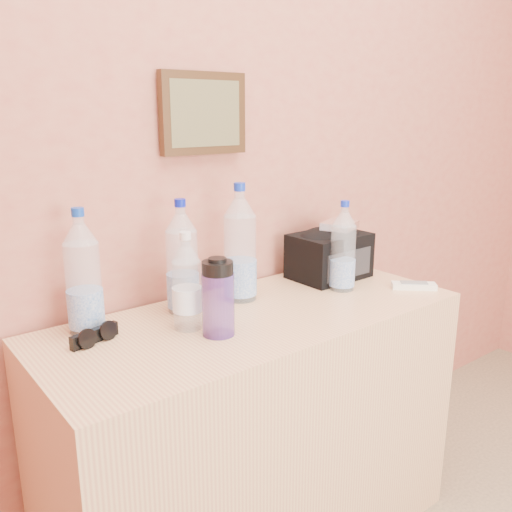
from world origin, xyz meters
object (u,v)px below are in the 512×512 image
at_px(pet_large_d, 343,251).
at_px(nalgene_bottle, 218,297).
at_px(sunglasses, 94,336).
at_px(pet_small, 187,287).
at_px(ac_remote, 414,286).
at_px(pet_large_a, 83,278).
at_px(pet_large_c, 182,263).
at_px(pet_large_b, 240,249).
at_px(toiletry_bag, 329,253).
at_px(foil_packet, 340,225).
at_px(dresser, 256,433).

distance_m(pet_large_d, nalgene_bottle, 0.56).
bearing_deg(pet_large_d, sunglasses, 173.69).
height_order(pet_small, ac_remote, pet_small).
relative_size(pet_large_a, pet_small, 1.25).
relative_size(pet_large_a, pet_large_c, 1.00).
xyz_separation_m(pet_large_b, pet_large_d, (0.33, -0.13, -0.03)).
relative_size(pet_large_d, toiletry_bag, 1.13).
distance_m(nalgene_bottle, foil_packet, 0.66).
xyz_separation_m(ac_remote, foil_packet, (-0.12, 0.25, 0.19)).
distance_m(pet_large_c, ac_remote, 0.81).
distance_m(pet_large_a, pet_large_b, 0.50).
bearing_deg(sunglasses, pet_large_d, -22.34).
distance_m(pet_large_b, nalgene_bottle, 0.30).
relative_size(dresser, toiletry_bag, 4.83).
xyz_separation_m(nalgene_bottle, toiletry_bag, (0.61, 0.19, -0.01)).
relative_size(pet_large_d, foil_packet, 2.46).
bearing_deg(pet_large_c, foil_packet, -5.05).
bearing_deg(pet_large_b, pet_large_c, 175.28).
xyz_separation_m(pet_large_b, nalgene_bottle, (-0.22, -0.20, -0.06)).
xyz_separation_m(pet_large_a, pet_small, (0.23, -0.15, -0.03)).
distance_m(sunglasses, ac_remote, 1.07).
height_order(pet_large_d, sunglasses, pet_large_d).
bearing_deg(pet_large_d, pet_large_c, 164.31).
height_order(pet_large_b, sunglasses, pet_large_b).
distance_m(nalgene_bottle, ac_remote, 0.76).
distance_m(sunglasses, foil_packet, 0.94).
height_order(pet_large_b, ac_remote, pet_large_b).
xyz_separation_m(pet_large_c, ac_remote, (0.73, -0.30, -0.14)).
height_order(pet_large_b, pet_large_c, pet_large_b).
relative_size(pet_large_a, sunglasses, 2.41).
bearing_deg(pet_large_c, pet_large_b, -4.72).
distance_m(pet_large_c, nalgene_bottle, 0.22).
distance_m(pet_large_b, pet_small, 0.29).
xyz_separation_m(pet_large_d, pet_small, (-0.59, 0.03, -0.01)).
bearing_deg(sunglasses, ac_remote, -29.20).
bearing_deg(nalgene_bottle, pet_large_b, 42.05).
distance_m(dresser, foil_packet, 0.77).
bearing_deg(pet_large_c, nalgene_bottle, -94.52).
relative_size(pet_large_c, foil_packet, 2.78).
bearing_deg(pet_large_c, dresser, -44.62).
height_order(pet_large_a, sunglasses, pet_large_a).
bearing_deg(dresser, pet_large_b, 72.91).
distance_m(dresser, sunglasses, 0.64).
bearing_deg(nalgene_bottle, ac_remote, -6.53).
relative_size(pet_large_c, sunglasses, 2.40).
distance_m(pet_large_a, foil_packet, 0.91).
xyz_separation_m(pet_large_c, nalgene_bottle, (-0.02, -0.21, -0.05)).
relative_size(pet_small, ac_remote, 1.86).
xyz_separation_m(pet_large_b, pet_small, (-0.26, -0.11, -0.05)).
bearing_deg(pet_large_b, toiletry_bag, -1.21).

